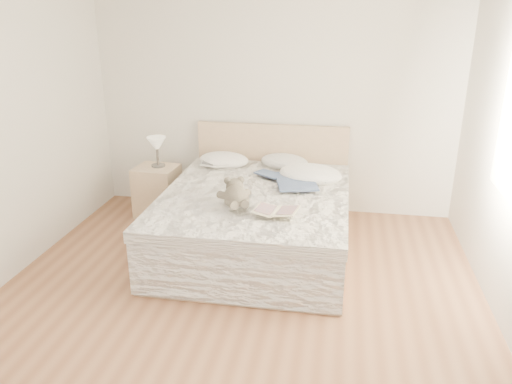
% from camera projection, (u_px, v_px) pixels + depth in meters
% --- Properties ---
extents(floor, '(4.00, 4.50, 0.00)m').
position_uv_depth(floor, '(231.00, 314.00, 3.85)').
color(floor, brown).
rests_on(floor, ground).
extents(wall_back, '(4.00, 0.02, 2.70)m').
position_uv_depth(wall_back, '(274.00, 92.00, 5.46)').
color(wall_back, beige).
rests_on(wall_back, ground).
extents(wall_front, '(4.00, 0.02, 2.70)m').
position_uv_depth(wall_front, '(32.00, 365.00, 1.31)').
color(wall_front, beige).
rests_on(wall_front, ground).
extents(bed, '(1.72, 2.14, 1.00)m').
position_uv_depth(bed, '(257.00, 217.00, 4.85)').
color(bed, tan).
rests_on(bed, floor).
extents(nightstand, '(0.48, 0.43, 0.56)m').
position_uv_depth(nightstand, '(157.00, 191.00, 5.61)').
color(nightstand, tan).
rests_on(nightstand, floor).
extents(table_lamp, '(0.25, 0.25, 0.33)m').
position_uv_depth(table_lamp, '(157.00, 145.00, 5.46)').
color(table_lamp, '#48443F').
rests_on(table_lamp, nightstand).
extents(pillow_left, '(0.60, 0.46, 0.17)m').
position_uv_depth(pillow_left, '(224.00, 160.00, 5.49)').
color(pillow_left, white).
rests_on(pillow_left, bed).
extents(pillow_middle, '(0.64, 0.55, 0.16)m').
position_uv_depth(pillow_middle, '(285.00, 162.00, 5.42)').
color(pillow_middle, silver).
rests_on(pillow_middle, bed).
extents(pillow_right, '(0.71, 0.55, 0.19)m').
position_uv_depth(pillow_right, '(310.00, 174.00, 5.03)').
color(pillow_right, white).
rests_on(pillow_right, bed).
extents(blouse, '(0.71, 0.74, 0.02)m').
position_uv_depth(blouse, '(296.00, 181.00, 4.85)').
color(blouse, navy).
rests_on(blouse, bed).
extents(photo_book, '(0.36, 0.27, 0.02)m').
position_uv_depth(photo_book, '(215.00, 164.00, 5.38)').
color(photo_book, silver).
rests_on(photo_book, bed).
extents(childrens_book, '(0.40, 0.30, 0.02)m').
position_uv_depth(childrens_book, '(276.00, 211.00, 4.15)').
color(childrens_book, '#F1E9BF').
rests_on(childrens_book, bed).
extents(teddy_bear, '(0.38, 0.44, 0.20)m').
position_uv_depth(teddy_bear, '(236.00, 203.00, 4.26)').
color(teddy_bear, brown).
rests_on(teddy_bear, bed).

